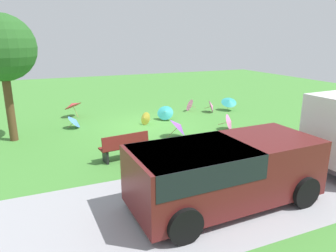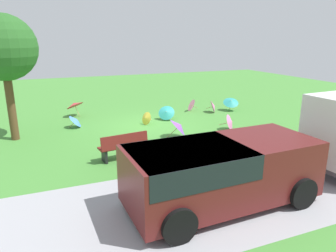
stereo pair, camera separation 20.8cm
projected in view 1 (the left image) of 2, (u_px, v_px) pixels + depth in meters
ground at (148, 126)px, 14.32m from camera, size 40.00×40.00×0.00m
road_strip at (239, 193)px, 8.12m from camera, size 40.00×3.97×0.01m
van_dark at (220, 169)px, 7.33m from camera, size 4.66×2.25×1.53m
park_bench at (125, 146)px, 10.22m from camera, size 1.65×0.69×0.90m
shade_tree at (2, 49)px, 11.33m from camera, size 2.45×2.45×4.77m
parasol_yellow_0 at (145, 118)px, 14.37m from camera, size 0.58×0.68×0.61m
parasol_pink_0 at (189, 105)px, 17.13m from camera, size 0.73×0.67×0.68m
parasol_pink_1 at (230, 122)px, 13.60m from camera, size 0.75×0.76×0.71m
parasol_red_0 at (72, 105)px, 15.75m from camera, size 1.24×1.24×0.88m
parasol_purple_0 at (179, 126)px, 12.53m from camera, size 0.96×1.03×0.85m
parasol_teal_1 at (165, 112)px, 15.15m from camera, size 0.99×0.94×0.73m
parasol_teal_2 at (229, 101)px, 17.13m from camera, size 1.08×1.07×0.79m
parasol_pink_2 at (212, 106)px, 16.80m from camera, size 0.65×0.75×0.68m
parasol_blue_0 at (75, 121)px, 13.85m from camera, size 0.70×0.78×0.62m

